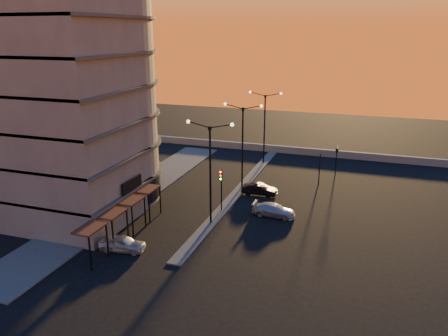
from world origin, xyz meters
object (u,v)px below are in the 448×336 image
Objects in this scene: car_hatchback at (122,243)px; car_wagon at (274,210)px; car_sedan at (259,189)px; streetlamp_mid at (243,139)px; traffic_light_main at (221,184)px.

car_hatchback is 0.90× the size of car_wagon.
car_sedan is 5.70m from car_wagon.
traffic_light_main is (0.00, -7.13, -2.70)m from streetlamp_mid.
streetlamp_mid reaches higher than car_sedan.
car_wagon is at bearing 6.98° from traffic_light_main.
car_hatchback is at bearing 139.95° from car_wagon.
car_hatchback is (-4.86, -17.19, -4.96)m from streetlamp_mid.
streetlamp_mid is at bearing 57.78° from car_sedan.
car_wagon is (5.11, -6.50, -5.00)m from streetlamp_mid.
streetlamp_mid is 2.54× the size of car_sedan.
traffic_light_main is 1.14× the size of car_hatchback.
traffic_light_main is 1.03× the size of car_wagon.
traffic_light_main reaches higher than car_hatchback.
car_hatchback is at bearing 154.99° from car_sedan.
streetlamp_mid is 9.66m from car_wagon.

